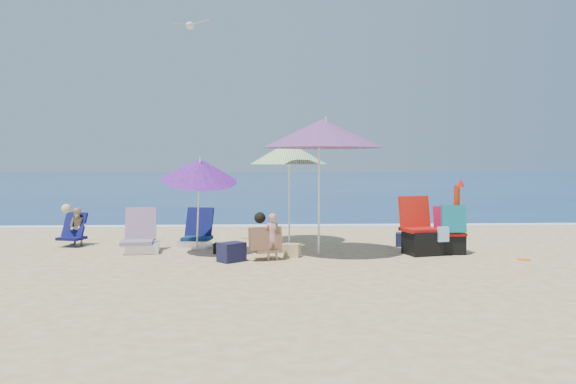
{
  "coord_description": "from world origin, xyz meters",
  "views": [
    {
      "loc": [
        -0.77,
        -9.49,
        1.65
      ],
      "look_at": [
        -0.3,
        1.0,
        1.1
      ],
      "focal_mm": 36.15,
      "sensor_mm": 36.0,
      "label": 1
    }
  ],
  "objects_px": {
    "furled_umbrella": "(457,213)",
    "chair_rainbow": "(141,241)",
    "person_left": "(76,227)",
    "umbrella_blue": "(200,170)",
    "umbrella_striped": "(288,153)",
    "umbrella_turquoise": "(322,134)",
    "chair_navy": "(196,237)",
    "camp_chair_left": "(421,237)",
    "person_center": "(268,237)",
    "camp_chair_right": "(450,236)",
    "seagull": "(190,26)"
  },
  "relations": [
    {
      "from": "chair_navy",
      "to": "person_center",
      "type": "distance_m",
      "value": 2.07
    },
    {
      "from": "furled_umbrella",
      "to": "person_center",
      "type": "distance_m",
      "value": 3.43
    },
    {
      "from": "umbrella_blue",
      "to": "seagull",
      "type": "height_order",
      "value": "seagull"
    },
    {
      "from": "furled_umbrella",
      "to": "camp_chair_right",
      "type": "distance_m",
      "value": 0.44
    },
    {
      "from": "furled_umbrella",
      "to": "person_left",
      "type": "height_order",
      "value": "furled_umbrella"
    },
    {
      "from": "furled_umbrella",
      "to": "person_center",
      "type": "height_order",
      "value": "furled_umbrella"
    },
    {
      "from": "umbrella_blue",
      "to": "furled_umbrella",
      "type": "relative_size",
      "value": 1.36
    },
    {
      "from": "umbrella_striped",
      "to": "seagull",
      "type": "bearing_deg",
      "value": -163.79
    },
    {
      "from": "person_center",
      "to": "chair_navy",
      "type": "bearing_deg",
      "value": 131.81
    },
    {
      "from": "seagull",
      "to": "umbrella_blue",
      "type": "bearing_deg",
      "value": -74.91
    },
    {
      "from": "camp_chair_left",
      "to": "seagull",
      "type": "height_order",
      "value": "seagull"
    },
    {
      "from": "umbrella_striped",
      "to": "camp_chair_right",
      "type": "relative_size",
      "value": 2.35
    },
    {
      "from": "chair_navy",
      "to": "chair_rainbow",
      "type": "height_order",
      "value": "chair_rainbow"
    },
    {
      "from": "chair_navy",
      "to": "chair_rainbow",
      "type": "xyz_separation_m",
      "value": [
        -0.93,
        -0.58,
        0.01
      ]
    },
    {
      "from": "umbrella_turquoise",
      "to": "chair_rainbow",
      "type": "bearing_deg",
      "value": 172.34
    },
    {
      "from": "umbrella_striped",
      "to": "seagull",
      "type": "height_order",
      "value": "seagull"
    },
    {
      "from": "umbrella_turquoise",
      "to": "chair_navy",
      "type": "xyz_separation_m",
      "value": [
        -2.33,
        1.02,
        -1.94
      ]
    },
    {
      "from": "umbrella_blue",
      "to": "seagull",
      "type": "xyz_separation_m",
      "value": [
        -0.25,
        0.94,
        2.72
      ]
    },
    {
      "from": "umbrella_striped",
      "to": "seagull",
      "type": "relative_size",
      "value": 2.72
    },
    {
      "from": "camp_chair_left",
      "to": "person_center",
      "type": "relative_size",
      "value": 1.29
    },
    {
      "from": "umbrella_blue",
      "to": "camp_chair_left",
      "type": "relative_size",
      "value": 1.79
    },
    {
      "from": "chair_rainbow",
      "to": "umbrella_turquoise",
      "type": "bearing_deg",
      "value": -7.66
    },
    {
      "from": "umbrella_blue",
      "to": "umbrella_striped",
      "type": "bearing_deg",
      "value": 42.33
    },
    {
      "from": "furled_umbrella",
      "to": "chair_rainbow",
      "type": "xyz_separation_m",
      "value": [
        -5.68,
        0.45,
        -0.53
      ]
    },
    {
      "from": "chair_navy",
      "to": "camp_chair_right",
      "type": "bearing_deg",
      "value": -12.1
    },
    {
      "from": "umbrella_striped",
      "to": "person_left",
      "type": "relative_size",
      "value": 2.51
    },
    {
      "from": "camp_chair_right",
      "to": "person_left",
      "type": "xyz_separation_m",
      "value": [
        -7.01,
        1.3,
        0.06
      ]
    },
    {
      "from": "person_center",
      "to": "chair_rainbow",
      "type": "bearing_deg",
      "value": 157.59
    },
    {
      "from": "person_left",
      "to": "camp_chair_left",
      "type": "bearing_deg",
      "value": -11.68
    },
    {
      "from": "umbrella_turquoise",
      "to": "camp_chair_left",
      "type": "relative_size",
      "value": 2.47
    },
    {
      "from": "umbrella_turquoise",
      "to": "chair_navy",
      "type": "relative_size",
      "value": 3.36
    },
    {
      "from": "furled_umbrella",
      "to": "seagull",
      "type": "relative_size",
      "value": 1.77
    },
    {
      "from": "person_center",
      "to": "umbrella_blue",
      "type": "bearing_deg",
      "value": 152.19
    },
    {
      "from": "person_center",
      "to": "seagull",
      "type": "relative_size",
      "value": 1.04
    },
    {
      "from": "chair_rainbow",
      "to": "seagull",
      "type": "relative_size",
      "value": 1.05
    },
    {
      "from": "umbrella_blue",
      "to": "chair_rainbow",
      "type": "height_order",
      "value": "umbrella_blue"
    },
    {
      "from": "umbrella_turquoise",
      "to": "camp_chair_right",
      "type": "relative_size",
      "value": 2.87
    },
    {
      "from": "chair_navy",
      "to": "chair_rainbow",
      "type": "bearing_deg",
      "value": -147.98
    },
    {
      "from": "umbrella_striped",
      "to": "person_center",
      "type": "bearing_deg",
      "value": -101.48
    },
    {
      "from": "umbrella_turquoise",
      "to": "camp_chair_left",
      "type": "bearing_deg",
      "value": -0.18
    },
    {
      "from": "umbrella_striped",
      "to": "camp_chair_left",
      "type": "distance_m",
      "value": 3.19
    },
    {
      "from": "umbrella_striped",
      "to": "person_left",
      "type": "bearing_deg",
      "value": -176.28
    },
    {
      "from": "chair_navy",
      "to": "camp_chair_right",
      "type": "distance_m",
      "value": 4.74
    },
    {
      "from": "umbrella_turquoise",
      "to": "umbrella_striped",
      "type": "xyz_separation_m",
      "value": [
        -0.53,
        1.6,
        -0.32
      ]
    },
    {
      "from": "furled_umbrella",
      "to": "camp_chair_left",
      "type": "bearing_deg",
      "value": 179.06
    },
    {
      "from": "chair_rainbow",
      "to": "person_center",
      "type": "distance_m",
      "value": 2.5
    },
    {
      "from": "camp_chair_left",
      "to": "person_left",
      "type": "height_order",
      "value": "camp_chair_left"
    },
    {
      "from": "chair_rainbow",
      "to": "camp_chair_right",
      "type": "relative_size",
      "value": 0.91
    },
    {
      "from": "furled_umbrella",
      "to": "umbrella_striped",
      "type": "bearing_deg",
      "value": 151.17
    },
    {
      "from": "chair_rainbow",
      "to": "seagull",
      "type": "height_order",
      "value": "seagull"
    }
  ]
}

